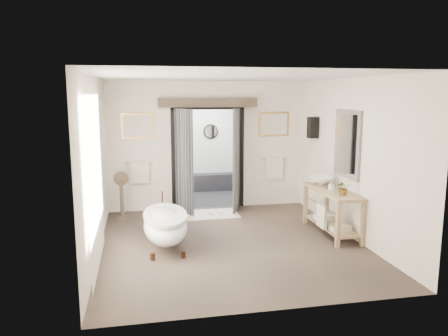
{
  "coord_description": "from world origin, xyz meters",
  "views": [
    {
      "loc": [
        -1.55,
        -7.24,
        2.61
      ],
      "look_at": [
        0.0,
        0.6,
        1.25
      ],
      "focal_mm": 35.0,
      "sensor_mm": 36.0,
      "label": 1
    }
  ],
  "objects_px": {
    "clawfoot_tub": "(165,225)",
    "vanity": "(331,208)",
    "rug": "(210,214)",
    "basin": "(321,181)"
  },
  "relations": [
    {
      "from": "basin",
      "to": "vanity",
      "type": "bearing_deg",
      "value": -65.34
    },
    {
      "from": "basin",
      "to": "rug",
      "type": "bearing_deg",
      "value": 167.95
    },
    {
      "from": "clawfoot_tub",
      "to": "rug",
      "type": "distance_m",
      "value": 2.19
    },
    {
      "from": "clawfoot_tub",
      "to": "basin",
      "type": "bearing_deg",
      "value": 9.84
    },
    {
      "from": "rug",
      "to": "vanity",
      "type": "bearing_deg",
      "value": -41.48
    },
    {
      "from": "clawfoot_tub",
      "to": "basin",
      "type": "distance_m",
      "value": 3.16
    },
    {
      "from": "vanity",
      "to": "basin",
      "type": "relative_size",
      "value": 3.26
    },
    {
      "from": "rug",
      "to": "basin",
      "type": "height_order",
      "value": "basin"
    },
    {
      "from": "clawfoot_tub",
      "to": "rug",
      "type": "bearing_deg",
      "value": 59.53
    },
    {
      "from": "clawfoot_tub",
      "to": "vanity",
      "type": "height_order",
      "value": "vanity"
    }
  ]
}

